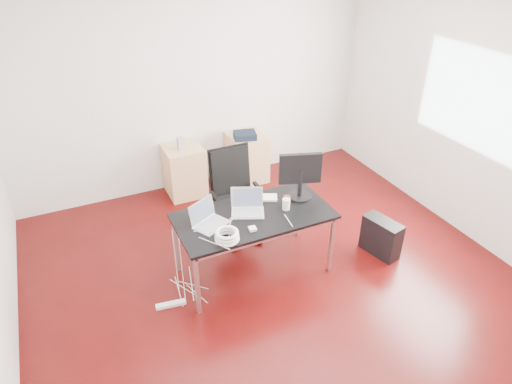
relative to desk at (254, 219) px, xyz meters
name	(u,v)px	position (x,y,z in m)	size (l,w,h in m)	color
room_shell	(285,167)	(0.16, -0.33, 0.73)	(5.00, 5.00, 5.00)	#380606
desk	(254,219)	(0.00, 0.00, 0.00)	(1.60, 0.80, 0.73)	black
office_chair	(235,191)	(0.09, 0.71, -0.07)	(0.48, 0.50, 1.08)	black
filing_cabinet_left	(185,171)	(-0.17, 1.90, -0.33)	(0.50, 0.50, 0.70)	tan
filing_cabinet_right	(247,158)	(0.77, 1.90, -0.33)	(0.50, 0.50, 0.70)	tan
pc_tower	(381,237)	(1.44, -0.34, -0.46)	(0.20, 0.45, 0.44)	black
wastebasket	(218,176)	(0.31, 1.92, -0.54)	(0.24, 0.24, 0.28)	black
power_strip	(171,304)	(-0.98, -0.15, -0.66)	(0.30, 0.06, 0.04)	white
laptop_left	(208,219)	(-0.48, 0.04, 0.11)	(0.41, 0.38, 0.23)	silver
laptop_right	(248,207)	(-0.03, 0.08, 0.11)	(0.40, 0.37, 0.23)	silver
monitor	(300,173)	(0.60, 0.12, 0.34)	(0.44, 0.26, 0.51)	black
keyboard	(257,198)	(0.16, 0.27, 0.06)	(0.44, 0.14, 0.02)	white
cup_white	(286,204)	(0.35, -0.05, 0.11)	(0.08, 0.08, 0.12)	white
cup_brown	(287,200)	(0.40, 0.03, 0.10)	(0.08, 0.08, 0.10)	maroon
cable_coil	(227,236)	(-0.41, -0.29, 0.11)	(0.24, 0.24, 0.11)	white
power_adapter	(253,229)	(-0.12, -0.24, 0.07)	(0.07, 0.07, 0.03)	white
speaker	(181,144)	(-0.20, 1.84, 0.11)	(0.09, 0.08, 0.18)	#9E9E9E
navy_garment	(245,135)	(0.70, 1.82, 0.07)	(0.30, 0.24, 0.09)	black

